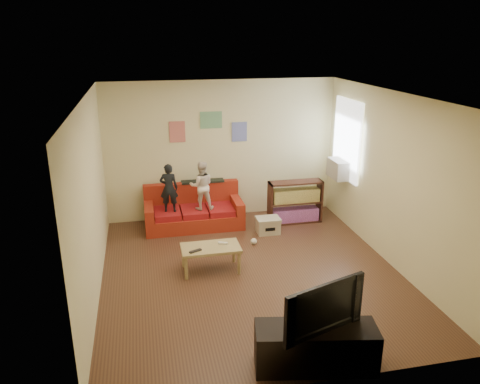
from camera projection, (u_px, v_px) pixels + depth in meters
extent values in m
cube|color=brown|center=(251.00, 272.00, 7.25)|extent=(4.50, 5.00, 0.01)
cube|color=white|center=(252.00, 96.00, 6.38)|extent=(4.50, 5.00, 0.01)
cube|color=beige|center=(222.00, 150.00, 9.13)|extent=(4.50, 0.01, 2.70)
cube|color=beige|center=(312.00, 271.00, 4.50)|extent=(4.50, 0.01, 2.70)
cube|color=beige|center=(91.00, 201.00, 6.37)|extent=(0.01, 5.00, 2.70)
cube|color=beige|center=(392.00, 180.00, 7.27)|extent=(0.01, 5.00, 2.70)
cube|color=#A22917|center=(194.00, 220.00, 8.93)|extent=(1.83, 0.83, 0.28)
cube|color=#A22917|center=(191.00, 195.00, 9.11)|extent=(1.83, 0.17, 0.50)
cube|color=#A22917|center=(149.00, 211.00, 8.68)|extent=(0.17, 0.83, 0.23)
cube|color=#A22917|center=(237.00, 204.00, 9.01)|extent=(0.17, 0.83, 0.23)
cube|color=maroon|center=(167.00, 213.00, 8.71)|extent=(0.48, 0.62, 0.11)
cube|color=maroon|center=(194.00, 211.00, 8.81)|extent=(0.48, 0.62, 0.11)
cube|color=maroon|center=(220.00, 209.00, 8.91)|extent=(0.48, 0.62, 0.11)
cube|color=black|center=(203.00, 181.00, 9.07)|extent=(0.83, 0.20, 0.04)
imported|color=black|center=(169.00, 188.00, 8.52)|extent=(0.36, 0.27, 0.91)
imported|color=silver|center=(202.00, 186.00, 8.64)|extent=(0.47, 0.38, 0.92)
cube|color=tan|center=(211.00, 248.00, 7.19)|extent=(0.90, 0.50, 0.05)
cylinder|color=tan|center=(186.00, 269.00, 6.99)|extent=(0.05, 0.05, 0.36)
cylinder|color=tan|center=(239.00, 263.00, 7.15)|extent=(0.05, 0.05, 0.36)
cylinder|color=tan|center=(184.00, 257.00, 7.36)|extent=(0.05, 0.05, 0.36)
cylinder|color=tan|center=(234.00, 252.00, 7.52)|extent=(0.05, 0.05, 0.36)
cube|color=black|center=(195.00, 251.00, 7.02)|extent=(0.20, 0.13, 0.02)
cube|color=silver|center=(223.00, 243.00, 7.26)|extent=(0.15, 0.10, 0.03)
cube|color=#3E1F16|center=(270.00, 204.00, 8.96)|extent=(0.03, 0.31, 0.83)
cube|color=#3E1F16|center=(319.00, 200.00, 9.16)|extent=(0.03, 0.31, 0.83)
cube|color=#3E1F16|center=(294.00, 221.00, 9.19)|extent=(1.04, 0.31, 0.03)
cube|color=#3E1F16|center=(296.00, 182.00, 8.93)|extent=(1.04, 0.31, 0.03)
cube|color=#3E1F16|center=(295.00, 202.00, 9.06)|extent=(0.97, 0.31, 0.03)
cube|color=#843F8C|center=(294.00, 214.00, 9.14)|extent=(0.91, 0.26, 0.25)
cube|color=olive|center=(295.00, 195.00, 9.02)|extent=(0.91, 0.26, 0.25)
cube|color=white|center=(347.00, 140.00, 8.69)|extent=(0.04, 1.08, 1.48)
cube|color=#B7B2A3|center=(339.00, 169.00, 8.85)|extent=(0.28, 0.55, 0.35)
cube|color=#D87266|center=(177.00, 132.00, 8.82)|extent=(0.30, 0.01, 0.40)
cube|color=#72B27F|center=(211.00, 120.00, 8.88)|extent=(0.42, 0.01, 0.32)
cube|color=#727FCC|center=(239.00, 132.00, 9.07)|extent=(0.30, 0.01, 0.38)
cube|color=beige|center=(268.00, 227.00, 8.64)|extent=(0.41, 0.31, 0.25)
cube|color=beige|center=(268.00, 219.00, 8.59)|extent=(0.43, 0.33, 0.05)
cube|color=black|center=(270.00, 229.00, 8.49)|extent=(0.18, 0.00, 0.06)
cube|color=black|center=(316.00, 347.00, 5.13)|extent=(1.39, 0.68, 0.50)
imported|color=black|center=(318.00, 304.00, 4.95)|extent=(1.01, 0.46, 0.59)
sphere|color=white|center=(254.00, 241.00, 8.19)|extent=(0.12, 0.12, 0.11)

